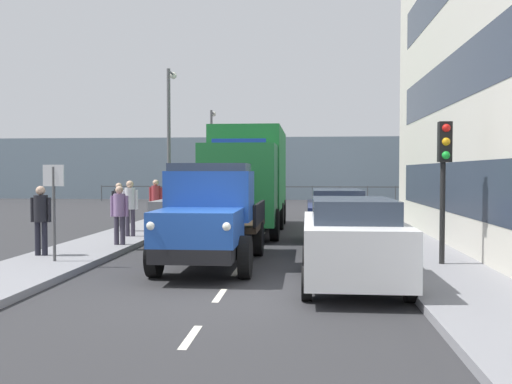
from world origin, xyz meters
name	(u,v)px	position (x,y,z in m)	size (l,w,h in m)	color
ground_plane	(264,232)	(0.00, -10.70, 0.00)	(80.00, 80.00, 0.00)	#2D2D30
sidewalk_left	(387,231)	(-4.47, -10.70, 0.07)	(2.16, 42.56, 0.15)	gray
sidewalk_right	(147,229)	(4.47, -10.70, 0.07)	(2.16, 42.56, 0.15)	gray
road_centreline_markings	(263,234)	(0.00, -10.02, 0.00)	(0.12, 37.90, 0.01)	silver
sea_horizon	(287,168)	(0.00, -34.99, 2.50)	(80.00, 0.80, 5.00)	gray
seawall_railing	(285,190)	(0.00, -31.39, 0.92)	(28.08, 0.08, 1.20)	#4C5156
truck_vintage_blue	(210,217)	(0.68, -2.89, 1.18)	(2.17, 5.64, 2.43)	black
lorry_cargo_green	(248,176)	(0.62, -10.86, 2.08)	(2.58, 8.20, 3.87)	#1E7033
car_white_kerbside_near	(352,240)	(-2.44, -1.03, 0.90)	(1.94, 4.32, 1.72)	white
car_navy_kerbside_1	(336,217)	(-2.44, -6.68, 0.90)	(1.79, 4.57, 1.72)	navy
car_grey_oppositeside_0	(191,210)	(2.44, -9.21, 0.90)	(1.92, 4.36, 1.72)	slate
car_maroon_oppositeside_1	(221,200)	(2.44, -15.89, 0.90)	(1.83, 4.22, 1.72)	maroon
pedestrian_with_bag	(41,215)	(5.03, -3.38, 1.17)	(0.53, 0.34, 1.73)	black
pedestrian_strolling	(119,210)	(3.76, -5.56, 1.14)	(0.53, 0.34, 1.68)	#383342
pedestrian_couple_b	(130,203)	(4.12, -7.63, 1.22)	(0.53, 0.34, 1.80)	#383342
pedestrian_near_railing	(119,203)	(5.01, -9.14, 1.15)	(0.53, 0.34, 1.69)	#383342
pedestrian_by_lamp	(156,198)	(4.28, -11.32, 1.20)	(0.53, 0.34, 1.78)	black
traffic_light_near	(444,161)	(-4.62, -2.89, 2.47)	(0.28, 0.41, 3.20)	black
lamp_post_promenade	(170,130)	(4.51, -14.52, 4.09)	(0.32, 1.14, 6.63)	#59595B
lamp_post_far	(212,148)	(4.50, -25.59, 3.76)	(0.32, 1.14, 6.01)	#59595B
street_sign	(54,196)	(4.30, -2.55, 1.68)	(0.50, 0.07, 2.25)	#4C4C4C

